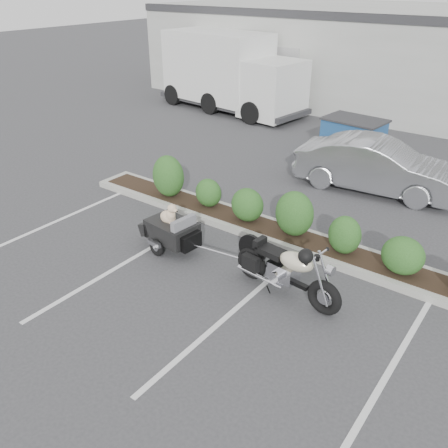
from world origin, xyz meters
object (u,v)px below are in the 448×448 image
Objects in this scene: pet_trailer at (172,229)px; delivery_truck at (231,74)px; motorcycle at (286,271)px; dumpster at (353,137)px; sedan at (376,166)px.

pet_trailer is 11.96m from delivery_truck.
motorcycle is 8.15m from dumpster.
motorcycle is at bearing -43.17° from delivery_truck.
dumpster is (-2.07, 7.89, 0.10)m from motorcycle.
sedan reaches higher than dumpster.
pet_trailer is at bearing -174.24° from motorcycle.
delivery_truck is (-8.24, 4.74, 0.81)m from sedan.
motorcycle is at bearing 5.76° from pet_trailer.
dumpster is at bearing 91.10° from pet_trailer.
sedan is (2.32, 5.60, 0.24)m from pet_trailer.
pet_trailer is 7.89m from dumpster.
pet_trailer is at bearing -89.28° from dumpster.
delivery_truck is at bearing 136.27° from motorcycle.
pet_trailer is 0.26× the size of delivery_truck.
sedan is at bearing 100.93° from motorcycle.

